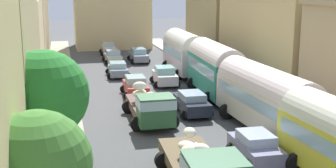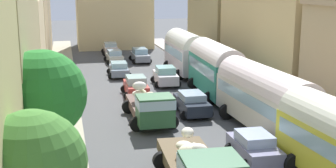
% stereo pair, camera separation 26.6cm
% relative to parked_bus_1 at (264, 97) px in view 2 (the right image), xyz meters
% --- Properties ---
extents(ground_plane, '(154.00, 154.00, 0.00)m').
position_rel_parked_bus_1_xyz_m(ground_plane, '(-4.60, 11.50, -2.17)').
color(ground_plane, '#47484A').
extents(sidewalk_left, '(2.50, 70.00, 0.14)m').
position_rel_parked_bus_1_xyz_m(sidewalk_left, '(-11.85, 11.50, -2.10)').
color(sidewalk_left, gray).
rests_on(sidewalk_left, ground).
extents(sidewalk_right, '(2.50, 70.00, 0.14)m').
position_rel_parked_bus_1_xyz_m(sidewalk_right, '(2.65, 11.50, -2.10)').
color(sidewalk_right, '#9A9291').
rests_on(sidewalk_right, ground).
extents(building_left_2, '(4.89, 9.02, 7.56)m').
position_rel_parked_bus_1_xyz_m(building_left_2, '(-15.54, 13.04, 1.61)').
color(building_left_2, beige).
rests_on(building_left_2, ground).
extents(building_left_3, '(5.38, 10.00, 13.24)m').
position_rel_parked_bus_1_xyz_m(building_left_3, '(-15.55, 23.49, 4.48)').
color(building_left_3, tan).
rests_on(building_left_3, ground).
extents(building_left_4, '(4.83, 11.29, 8.43)m').
position_rel_parked_bus_1_xyz_m(building_left_4, '(-15.51, 34.38, 2.04)').
color(building_left_4, tan).
rests_on(building_left_4, ground).
extents(building_right_2, '(6.01, 14.98, 8.87)m').
position_rel_parked_bus_1_xyz_m(building_right_2, '(6.63, 11.51, 2.28)').
color(building_right_2, tan).
rests_on(building_right_2, ground).
extents(building_right_3, '(4.71, 11.46, 13.82)m').
position_rel_parked_bus_1_xyz_m(building_right_3, '(6.04, 25.71, 4.76)').
color(building_right_3, tan).
rests_on(building_right_3, ground).
extents(distant_church, '(10.09, 7.57, 17.55)m').
position_rel_parked_bus_1_xyz_m(distant_church, '(-4.60, 39.10, 4.00)').
color(distant_church, '#D6C089').
rests_on(distant_church, ground).
extents(parked_bus_1, '(3.54, 9.50, 3.97)m').
position_rel_parked_bus_1_xyz_m(parked_bus_1, '(0.00, 0.00, 0.00)').
color(parked_bus_1, beige).
rests_on(parked_bus_1, ground).
extents(parked_bus_2, '(3.49, 8.32, 4.25)m').
position_rel_parked_bus_1_xyz_m(parked_bus_2, '(0.00, 9.00, 0.19)').
color(parked_bus_2, '#2B8A72').
rests_on(parked_bus_2, ground).
extents(parked_bus_3, '(3.42, 8.04, 4.20)m').
position_rel_parked_bus_1_xyz_m(parked_bus_3, '(-0.00, 18.00, 0.14)').
color(parked_bus_3, silver).
rests_on(parked_bus_3, ground).
extents(cargo_truck_1, '(3.08, 6.73, 2.38)m').
position_rel_parked_bus_1_xyz_m(cargo_truck_1, '(-6.36, 3.00, -1.00)').
color(cargo_truck_1, '#2B5734').
rests_on(cargo_truck_1, ground).
extents(car_0, '(2.31, 3.88, 1.58)m').
position_rel_parked_bus_1_xyz_m(car_0, '(-6.08, 10.56, -1.39)').
color(car_0, '#B63731').
rests_on(car_0, ground).
extents(car_1, '(2.37, 3.94, 1.40)m').
position_rel_parked_bus_1_xyz_m(car_1, '(-6.49, 18.40, -1.45)').
color(car_1, slate).
rests_on(car_1, ground).
extents(car_2, '(2.25, 3.87, 1.47)m').
position_rel_parked_bus_1_xyz_m(car_2, '(-6.07, 26.03, -1.43)').
color(car_2, beige).
rests_on(car_2, ground).
extents(car_3, '(2.27, 3.85, 1.52)m').
position_rel_parked_bus_1_xyz_m(car_3, '(-5.87, 32.34, -1.40)').
color(car_3, beige).
rests_on(car_3, ground).
extents(car_4, '(2.35, 3.69, 1.48)m').
position_rel_parked_bus_1_xyz_m(car_4, '(-2.44, -4.24, -1.42)').
color(car_4, slate).
rests_on(car_4, ground).
extents(car_5, '(2.32, 3.97, 1.50)m').
position_rel_parked_bus_1_xyz_m(car_5, '(-3.18, 4.56, -1.40)').
color(car_5, black).
rests_on(car_5, ground).
extents(car_6, '(2.45, 3.76, 1.66)m').
position_rel_parked_bus_1_xyz_m(car_6, '(-2.96, 13.73, -1.35)').
color(car_6, silver).
rests_on(car_6, ground).
extents(car_7, '(2.26, 4.19, 1.60)m').
position_rel_parked_bus_1_xyz_m(car_7, '(-3.17, 26.01, -1.38)').
color(car_7, gray).
rests_on(car_7, ground).
extents(roadside_tree_0, '(3.12, 3.12, 5.33)m').
position_rel_parked_bus_1_xyz_m(roadside_tree_0, '(-12.50, -11.59, 1.59)').
color(roadside_tree_0, brown).
rests_on(roadside_tree_0, ground).
extents(roadside_tree_1, '(3.86, 3.86, 6.06)m').
position_rel_parked_bus_1_xyz_m(roadside_tree_1, '(-12.50, -4.64, 1.94)').
color(roadside_tree_1, brown).
rests_on(roadside_tree_1, ground).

